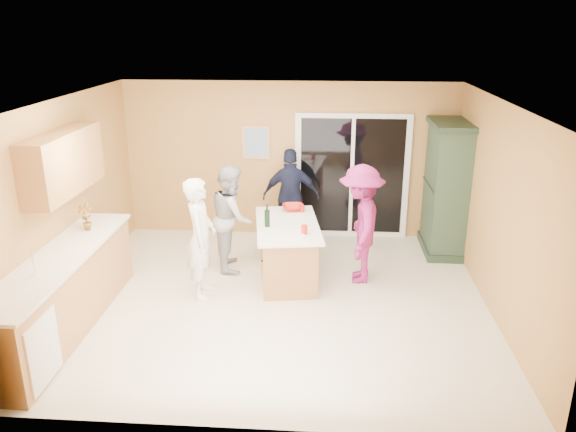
# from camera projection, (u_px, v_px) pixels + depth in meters

# --- Properties ---
(floor) EXTENTS (5.50, 5.50, 0.00)m
(floor) POSITION_uv_depth(u_px,v_px,m) (276.00, 300.00, 7.45)
(floor) COLOR beige
(floor) RESTS_ON ground
(ceiling) EXTENTS (5.50, 5.00, 0.10)m
(ceiling) POSITION_uv_depth(u_px,v_px,m) (275.00, 102.00, 6.60)
(ceiling) COLOR white
(ceiling) RESTS_ON wall_back
(wall_back) EXTENTS (5.50, 0.10, 2.60)m
(wall_back) POSITION_uv_depth(u_px,v_px,m) (289.00, 160.00, 9.38)
(wall_back) COLOR tan
(wall_back) RESTS_ON ground
(wall_front) EXTENTS (5.50, 0.10, 2.60)m
(wall_front) POSITION_uv_depth(u_px,v_px,m) (248.00, 301.00, 4.67)
(wall_front) COLOR tan
(wall_front) RESTS_ON ground
(wall_left) EXTENTS (0.10, 5.00, 2.60)m
(wall_left) POSITION_uv_depth(u_px,v_px,m) (63.00, 202.00, 7.21)
(wall_left) COLOR tan
(wall_left) RESTS_ON ground
(wall_right) EXTENTS (0.10, 5.00, 2.60)m
(wall_right) POSITION_uv_depth(u_px,v_px,m) (500.00, 212.00, 6.84)
(wall_right) COLOR tan
(wall_right) RESTS_ON ground
(left_cabinet_run) EXTENTS (0.65, 3.05, 1.24)m
(left_cabinet_run) POSITION_uv_depth(u_px,v_px,m) (57.00, 300.00, 6.48)
(left_cabinet_run) COLOR #B57C46
(left_cabinet_run) RESTS_ON floor
(upper_cabinets) EXTENTS (0.35, 1.60, 0.75)m
(upper_cabinets) POSITION_uv_depth(u_px,v_px,m) (63.00, 163.00, 6.82)
(upper_cabinets) COLOR #B57C46
(upper_cabinets) RESTS_ON wall_left
(sliding_door) EXTENTS (1.90, 0.07, 2.10)m
(sliding_door) POSITION_uv_depth(u_px,v_px,m) (352.00, 176.00, 9.36)
(sliding_door) COLOR silver
(sliding_door) RESTS_ON floor
(framed_picture) EXTENTS (0.46, 0.04, 0.56)m
(framed_picture) POSITION_uv_depth(u_px,v_px,m) (256.00, 142.00, 9.30)
(framed_picture) COLOR tan
(framed_picture) RESTS_ON wall_back
(kitchen_island) EXTENTS (1.07, 1.68, 0.83)m
(kitchen_island) POSITION_uv_depth(u_px,v_px,m) (287.00, 253.00, 7.96)
(kitchen_island) COLOR #B57C46
(kitchen_island) RESTS_ON floor
(green_hutch) EXTENTS (0.60, 1.13, 2.08)m
(green_hutch) POSITION_uv_depth(u_px,v_px,m) (446.00, 190.00, 8.74)
(green_hutch) COLOR #1E3122
(green_hutch) RESTS_ON floor
(woman_white) EXTENTS (0.44, 0.63, 1.63)m
(woman_white) POSITION_uv_depth(u_px,v_px,m) (201.00, 238.00, 7.34)
(woman_white) COLOR white
(woman_white) RESTS_ON floor
(woman_grey) EXTENTS (0.72, 0.86, 1.56)m
(woman_grey) POSITION_uv_depth(u_px,v_px,m) (232.00, 217.00, 8.22)
(woman_grey) COLOR #A9A9AC
(woman_grey) RESTS_ON floor
(woman_navy) EXTENTS (0.95, 0.45, 1.58)m
(woman_navy) POSITION_uv_depth(u_px,v_px,m) (291.00, 196.00, 9.17)
(woman_navy) COLOR #1C253E
(woman_navy) RESTS_ON floor
(woman_magenta) EXTENTS (0.66, 1.11, 1.68)m
(woman_magenta) POSITION_uv_depth(u_px,v_px,m) (361.00, 224.00, 7.77)
(woman_magenta) COLOR #851D51
(woman_magenta) RESTS_ON floor
(serving_bowl) EXTENTS (0.37, 0.37, 0.08)m
(serving_bowl) POSITION_uv_depth(u_px,v_px,m) (293.00, 207.00, 8.38)
(serving_bowl) COLOR #B31F13
(serving_bowl) RESTS_ON kitchen_island
(tulip_vase) EXTENTS (0.21, 0.16, 0.37)m
(tulip_vase) POSITION_uv_depth(u_px,v_px,m) (86.00, 217.00, 7.21)
(tulip_vase) COLOR red
(tulip_vase) RESTS_ON left_cabinet_run
(tumbler_near) EXTENTS (0.07, 0.07, 0.10)m
(tumbler_near) POSITION_uv_depth(u_px,v_px,m) (302.00, 209.00, 8.29)
(tumbler_near) COLOR #B31F13
(tumbler_near) RESTS_ON kitchen_island
(tumbler_far) EXTENTS (0.11, 0.11, 0.12)m
(tumbler_far) POSITION_uv_depth(u_px,v_px,m) (304.00, 230.00, 7.43)
(tumbler_far) COLOR #B31F13
(tumbler_far) RESTS_ON kitchen_island
(wine_bottle) EXTENTS (0.07, 0.07, 0.32)m
(wine_bottle) POSITION_uv_depth(u_px,v_px,m) (267.00, 218.00, 7.68)
(wine_bottle) COLOR black
(wine_bottle) RESTS_ON kitchen_island
(white_plate) EXTENTS (0.24, 0.24, 0.02)m
(white_plate) POSITION_uv_depth(u_px,v_px,m) (297.00, 236.00, 7.34)
(white_plate) COLOR silver
(white_plate) RESTS_ON kitchen_island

